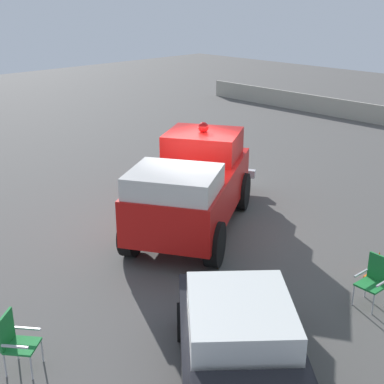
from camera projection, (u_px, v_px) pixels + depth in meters
The scene contains 8 objects.
ground_plane at pixel (200, 225), 14.10m from camera, with size 60.00×60.00×0.00m, color #514F4C.
vintage_fire_truck at pixel (194, 183), 13.65m from camera, with size 4.90×6.23×2.59m.
classic_hot_rod at pixel (242, 356), 7.86m from camera, with size 4.48×4.29×1.46m.
lawn_chair_by_car at pixel (14, 338), 8.51m from camera, with size 0.69×0.69×1.02m.
lawn_chair_spare at pixel (375, 277), 10.34m from camera, with size 0.55×0.53×1.02m.
spectator_standing at pixel (192, 154), 16.88m from camera, with size 0.44×0.59×1.68m.
traffic_cone at pixel (378, 265), 11.38m from camera, with size 0.40×0.40×0.64m.
background_fence at pixel (294, 101), 27.91m from camera, with size 11.17×0.12×0.90m.
Camera 1 is at (9.08, -9.14, 5.80)m, focal length 49.55 mm.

